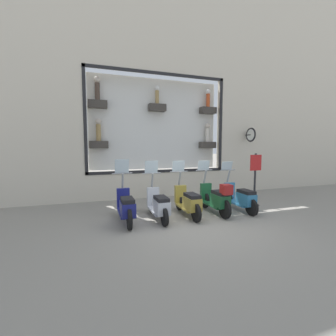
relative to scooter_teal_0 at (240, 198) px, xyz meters
name	(u,v)px	position (x,y,z in m)	size (l,w,h in m)	color
ground_plane	(194,223)	(-0.59, 1.91, -0.43)	(120.00, 120.00, 0.00)	gray
building_facade	(158,70)	(3.01, 1.91, 4.74)	(1.24, 36.00, 10.11)	beige
scooter_teal_0	(240,198)	(0.00, 0.00, 0.00)	(1.80, 0.61, 1.56)	black
scooter_green_1	(216,198)	(-0.05, 0.92, 0.06)	(1.81, 0.60, 1.61)	black
scooter_olive_2	(188,202)	(0.00, 1.83, 0.00)	(1.80, 0.61, 1.62)	black
scooter_silver_3	(159,205)	(0.00, 2.75, -0.01)	(1.80, 0.60, 1.63)	black
scooter_navy_4	(126,207)	(0.01, 3.66, 0.01)	(1.81, 0.61, 1.70)	black
shop_sign_post	(255,177)	(0.45, -0.92, 0.57)	(0.36, 0.45, 1.85)	#232326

